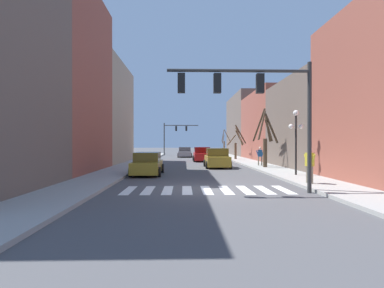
{
  "coord_description": "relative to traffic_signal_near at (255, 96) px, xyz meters",
  "views": [
    {
      "loc": [
        -1.06,
        -14.07,
        2.19
      ],
      "look_at": [
        0.08,
        26.52,
        2.03
      ],
      "focal_mm": 28.0,
      "sensor_mm": 36.0,
      "label": 1
    }
  ],
  "objects": [
    {
      "name": "ground_plane",
      "position": [
        -2.06,
        1.17,
        -4.23
      ],
      "size": [
        240.0,
        240.0,
        0.0
      ],
      "primitive_type": "plane",
      "color": "#4C4C4F"
    },
    {
      "name": "sidewalk_left",
      "position": [
        -8.1,
        1.17,
        -4.15
      ],
      "size": [
        2.71,
        90.0,
        0.15
      ],
      "color": "#9E9E99",
      "rests_on": "ground_plane"
    },
    {
      "name": "sidewalk_right",
      "position": [
        3.98,
        1.17,
        -4.15
      ],
      "size": [
        2.71,
        90.0,
        0.15
      ],
      "color": "#9E9E99",
      "rests_on": "ground_plane"
    },
    {
      "name": "building_row_left",
      "position": [
        -12.45,
        9.79,
        1.72
      ],
      "size": [
        6.0,
        29.99,
        13.3
      ],
      "color": "#66564C",
      "rests_on": "ground_plane"
    },
    {
      "name": "building_row_right",
      "position": [
        8.34,
        21.31,
        0.32
      ],
      "size": [
        6.0,
        50.74,
        10.23
      ],
      "color": "#934C3D",
      "rests_on": "ground_plane"
    },
    {
      "name": "crosswalk_stripes",
      "position": [
        -2.06,
        0.93,
        -4.23
      ],
      "size": [
        7.65,
        2.6,
        0.01
      ],
      "color": "white",
      "rests_on": "ground_plane"
    },
    {
      "name": "traffic_signal_near",
      "position": [
        0.0,
        0.0,
        0.0
      ],
      "size": [
        6.31,
        0.28,
        5.72
      ],
      "color": "#2D2D2D",
      "rests_on": "ground_plane"
    },
    {
      "name": "traffic_signal_far",
      "position": [
        -4.73,
        39.16,
        -0.16
      ],
      "size": [
        6.02,
        0.28,
        5.63
      ],
      "color": "#2D2D2D",
      "rests_on": "ground_plane"
    },
    {
      "name": "street_lamp_right_corner",
      "position": [
        4.04,
        5.95,
        -1.15
      ],
      "size": [
        0.95,
        0.36,
        4.12
      ],
      "color": "black",
      "rests_on": "sidewalk_right"
    },
    {
      "name": "car_parked_left_near",
      "position": [
        -0.17,
        13.45,
        -3.43
      ],
      "size": [
        2.19,
        4.13,
        1.72
      ],
      "rotation": [
        0.0,
        0.0,
        1.57
      ],
      "color": "#A38423",
      "rests_on": "ground_plane"
    },
    {
      "name": "car_parked_left_mid",
      "position": [
        -0.94,
        22.63,
        -3.44
      ],
      "size": [
        2.14,
        4.65,
        1.69
      ],
      "rotation": [
        0.0,
        0.0,
        1.57
      ],
      "color": "red",
      "rests_on": "ground_plane"
    },
    {
      "name": "car_parked_right_mid",
      "position": [
        -5.6,
        7.71,
        -3.5
      ],
      "size": [
        2.04,
        4.44,
        1.54
      ],
      "rotation": [
        0.0,
        0.0,
        1.57
      ],
      "color": "#A38423",
      "rests_on": "ground_plane"
    },
    {
      "name": "car_driving_toward_lane",
      "position": [
        -2.95,
        33.13,
        -3.5
      ],
      "size": [
        2.16,
        4.6,
        1.54
      ],
      "rotation": [
        0.0,
        0.0,
        -1.57
      ],
      "color": "gray",
      "rests_on": "ground_plane"
    },
    {
      "name": "pedestrian_on_right_sidewalk",
      "position": [
        3.24,
        2.01,
        -3.0
      ],
      "size": [
        0.36,
        0.77,
        1.82
      ],
      "rotation": [
        0.0,
        0.0,
        1.9
      ],
      "color": "#7A705B",
      "rests_on": "sidewalk_right"
    },
    {
      "name": "pedestrian_waiting_at_curb",
      "position": [
        3.8,
        13.94,
        -3.08
      ],
      "size": [
        0.72,
        0.32,
        1.68
      ],
      "rotation": [
        0.0,
        0.0,
        2.87
      ],
      "color": "#7A705B",
      "rests_on": "sidewalk_right"
    },
    {
      "name": "street_tree_right_far",
      "position": [
        3.62,
        36.32,
        -2.28
      ],
      "size": [
        1.46,
        1.68,
        4.27
      ],
      "color": "brown",
      "rests_on": "sidewalk_right"
    },
    {
      "name": "street_tree_left_near",
      "position": [
        3.86,
        12.32,
        -1.69
      ],
      "size": [
        2.19,
        2.18,
        4.98
      ],
      "color": "#473828",
      "rests_on": "sidewalk_right"
    },
    {
      "name": "street_tree_right_mid",
      "position": [
        3.65,
        24.69,
        -2.0
      ],
      "size": [
        2.4,
        1.96,
        4.35
      ],
      "color": "brown",
      "rests_on": "sidewalk_right"
    }
  ]
}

